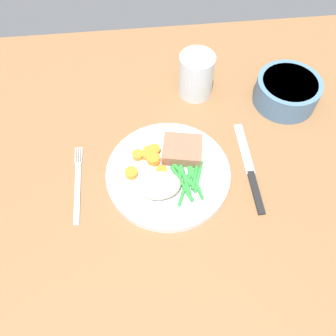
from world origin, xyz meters
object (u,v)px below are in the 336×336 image
(dinner_plate, at_px, (168,173))
(water_glass, at_px, (196,78))
(meat_portion, at_px, (182,150))
(knife, at_px, (249,169))
(fork, at_px, (78,184))
(salad_bowl, at_px, (287,90))

(dinner_plate, distance_m, water_glass, 0.23)
(meat_portion, bearing_deg, knife, -17.44)
(fork, bearing_deg, salad_bowl, 24.66)
(water_glass, xyz_separation_m, salad_bowl, (0.19, -0.05, -0.01))
(dinner_plate, distance_m, fork, 0.17)
(fork, xyz_separation_m, salad_bowl, (0.44, 0.17, 0.03))
(dinner_plate, bearing_deg, meat_portion, 49.40)
(knife, distance_m, salad_bowl, 0.20)
(salad_bowl, bearing_deg, meat_portion, -152.32)
(meat_portion, xyz_separation_m, salad_bowl, (0.24, 0.13, 0.00))
(dinner_plate, bearing_deg, salad_bowl, 30.91)
(fork, height_order, water_glass, water_glass)
(dinner_plate, relative_size, salad_bowl, 1.73)
(knife, relative_size, salad_bowl, 1.53)
(dinner_plate, xyz_separation_m, water_glass, (0.08, 0.21, 0.03))
(water_glass, bearing_deg, fork, -139.76)
(dinner_plate, bearing_deg, water_glass, 68.63)
(dinner_plate, xyz_separation_m, meat_portion, (0.03, 0.04, 0.02))
(knife, xyz_separation_m, salad_bowl, (0.11, 0.17, 0.03))
(dinner_plate, distance_m, salad_bowl, 0.32)
(water_glass, distance_m, salad_bowl, 0.20)
(meat_portion, height_order, salad_bowl, salad_bowl)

